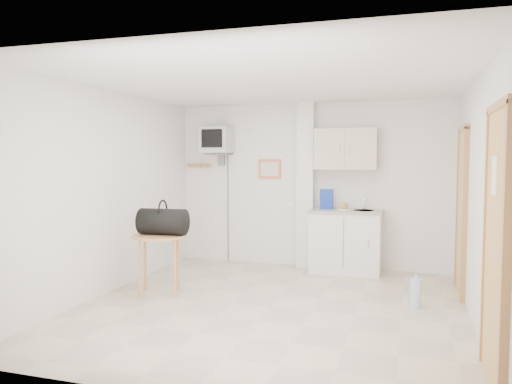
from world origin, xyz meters
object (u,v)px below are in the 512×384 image
(duffel_bag, at_px, (163,221))
(water_bottle, at_px, (416,293))
(crt_television, at_px, (217,141))
(round_table, at_px, (159,242))

(duffel_bag, xyz_separation_m, water_bottle, (2.98, 0.32, -0.73))
(crt_television, height_order, water_bottle, crt_television)
(round_table, height_order, water_bottle, round_table)
(round_table, distance_m, duffel_bag, 0.26)
(crt_television, height_order, round_table, crt_television)
(round_table, xyz_separation_m, water_bottle, (3.02, 0.35, -0.47))
(crt_television, bearing_deg, duffel_bag, -89.30)
(crt_television, xyz_separation_m, water_bottle, (3.00, -1.54, -1.77))
(crt_television, xyz_separation_m, round_table, (-0.02, -1.89, -1.30))
(round_table, xyz_separation_m, duffel_bag, (0.04, 0.02, 0.26))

